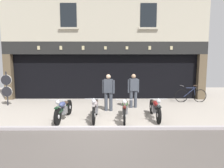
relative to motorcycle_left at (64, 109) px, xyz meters
The scene contains 11 objects.
ground 2.68m from the motorcycle_left, 55.31° to the right, with size 23.58×22.00×0.18m.
shop_facade 6.15m from the motorcycle_left, 75.55° to the left, with size 11.88×4.42×6.30m.
motorcycle_left is the anchor object (origin of this frame).
motorcycle_center_left 1.21m from the motorcycle_left, ahead, with size 0.62×2.00×0.94m.
motorcycle_center 2.36m from the motorcycle_left, ahead, with size 0.62×2.11×0.92m.
motorcycle_center_right 3.55m from the motorcycle_left, ahead, with size 0.62×1.95×0.91m.
salesman_left 2.22m from the motorcycle_left, 37.82° to the left, with size 0.56×0.27×1.65m.
shopkeeper_center 3.50m from the motorcycle_left, 33.38° to the left, with size 0.55×0.29×1.62m.
tyre_sign_pole 4.19m from the motorcycle_left, 144.73° to the left, with size 0.53×0.06×1.71m.
advert_board_near 5.97m from the motorcycle_left, 46.57° to the left, with size 0.74×0.03×1.07m.
leaning_bicycle 6.93m from the motorcycle_left, 27.00° to the left, with size 1.74×0.50×0.95m.
Camera 1 is at (0.31, -6.23, 2.30)m, focal length 31.75 mm.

